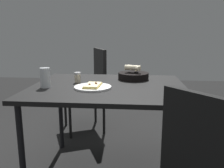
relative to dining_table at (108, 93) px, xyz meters
The scene contains 6 objects.
dining_table is the anchor object (origin of this frame).
pizza_plate 0.16m from the dining_table, 45.07° to the right, with size 0.27×0.27×0.04m.
bread_basket 0.33m from the dining_table, 143.84° to the left, with size 0.26×0.26×0.12m.
beer_glass 0.48m from the dining_table, 75.91° to the right, with size 0.07×0.07×0.14m.
pepper_shaker 0.28m from the dining_table, 106.72° to the right, with size 0.05×0.05×0.08m.
chair_near 0.97m from the dining_table, 161.59° to the right, with size 0.58×0.58×0.95m.
Camera 1 is at (1.74, 0.19, 1.13)m, focal length 38.20 mm.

